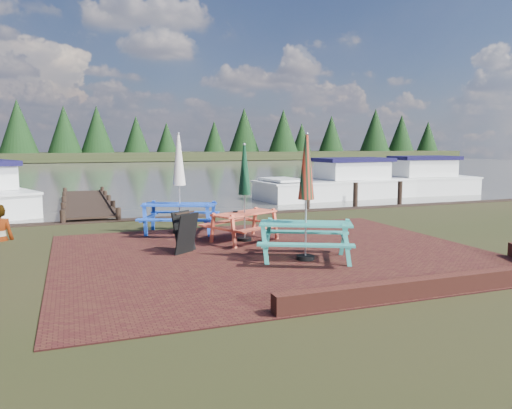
{
  "coord_description": "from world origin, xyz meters",
  "views": [
    {
      "loc": [
        -4.02,
        -8.69,
        2.35
      ],
      "look_at": [
        -0.17,
        1.67,
        1.0
      ],
      "focal_mm": 35.0,
      "sensor_mm": 36.0,
      "label": 1
    }
  ],
  "objects_px": {
    "picnic_table_teal": "(306,217)",
    "boat_far": "(412,182)",
    "chalkboard": "(185,232)",
    "picnic_table_red": "(245,208)",
    "jetty": "(87,203)",
    "boat_near": "(339,185)",
    "picnic_table_blue": "(180,199)"
  },
  "relations": [
    {
      "from": "boat_far",
      "to": "picnic_table_blue",
      "type": "bearing_deg",
      "value": 124.01
    },
    {
      "from": "chalkboard",
      "to": "boat_near",
      "type": "distance_m",
      "value": 13.78
    },
    {
      "from": "picnic_table_teal",
      "to": "chalkboard",
      "type": "bearing_deg",
      "value": 170.99
    },
    {
      "from": "picnic_table_teal",
      "to": "chalkboard",
      "type": "relative_size",
      "value": 2.86
    },
    {
      "from": "picnic_table_red",
      "to": "boat_near",
      "type": "xyz_separation_m",
      "value": [
        7.87,
        9.19,
        -0.4
      ]
    },
    {
      "from": "picnic_table_blue",
      "to": "boat_far",
      "type": "xyz_separation_m",
      "value": [
        13.34,
        7.72,
        -0.48
      ]
    },
    {
      "from": "picnic_table_teal",
      "to": "picnic_table_blue",
      "type": "height_order",
      "value": "picnic_table_blue"
    },
    {
      "from": "boat_far",
      "to": "boat_near",
      "type": "bearing_deg",
      "value": 95.67
    },
    {
      "from": "picnic_table_blue",
      "to": "chalkboard",
      "type": "relative_size",
      "value": 2.93
    },
    {
      "from": "jetty",
      "to": "boat_far",
      "type": "height_order",
      "value": "boat_far"
    },
    {
      "from": "picnic_table_red",
      "to": "chalkboard",
      "type": "relative_size",
      "value": 2.62
    },
    {
      "from": "picnic_table_blue",
      "to": "boat_near",
      "type": "relative_size",
      "value": 0.33
    },
    {
      "from": "picnic_table_teal",
      "to": "picnic_table_red",
      "type": "height_order",
      "value": "picnic_table_teal"
    },
    {
      "from": "chalkboard",
      "to": "boat_far",
      "type": "height_order",
      "value": "boat_far"
    },
    {
      "from": "picnic_table_red",
      "to": "boat_far",
      "type": "height_order",
      "value": "picnic_table_red"
    },
    {
      "from": "picnic_table_teal",
      "to": "boat_far",
      "type": "height_order",
      "value": "picnic_table_teal"
    },
    {
      "from": "jetty",
      "to": "boat_far",
      "type": "xyz_separation_m",
      "value": [
        15.46,
        0.57,
        0.32
      ]
    },
    {
      "from": "chalkboard",
      "to": "boat_near",
      "type": "height_order",
      "value": "boat_near"
    },
    {
      "from": "chalkboard",
      "to": "boat_far",
      "type": "bearing_deg",
      "value": 1.39
    },
    {
      "from": "picnic_table_red",
      "to": "jetty",
      "type": "xyz_separation_m",
      "value": [
        -3.36,
        8.75,
        -0.7
      ]
    },
    {
      "from": "jetty",
      "to": "boat_far",
      "type": "bearing_deg",
      "value": 2.11
    },
    {
      "from": "boat_near",
      "to": "boat_far",
      "type": "relative_size",
      "value": 1.13
    },
    {
      "from": "picnic_table_teal",
      "to": "picnic_table_red",
      "type": "distance_m",
      "value": 2.34
    },
    {
      "from": "boat_near",
      "to": "boat_far",
      "type": "distance_m",
      "value": 4.23
    },
    {
      "from": "picnic_table_teal",
      "to": "boat_far",
      "type": "xyz_separation_m",
      "value": [
        11.59,
        11.61,
        -0.46
      ]
    },
    {
      "from": "chalkboard",
      "to": "jetty",
      "type": "distance_m",
      "value": 9.71
    },
    {
      "from": "chalkboard",
      "to": "picnic_table_blue",
      "type": "bearing_deg",
      "value": 45.89
    },
    {
      "from": "picnic_table_teal",
      "to": "chalkboard",
      "type": "distance_m",
      "value": 2.64
    },
    {
      "from": "picnic_table_teal",
      "to": "picnic_table_blue",
      "type": "distance_m",
      "value": 4.26
    },
    {
      "from": "chalkboard",
      "to": "boat_near",
      "type": "bearing_deg",
      "value": 11.45
    },
    {
      "from": "chalkboard",
      "to": "boat_near",
      "type": "relative_size",
      "value": 0.11
    },
    {
      "from": "picnic_table_blue",
      "to": "jetty",
      "type": "distance_m",
      "value": 7.5
    }
  ]
}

